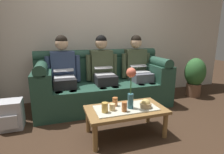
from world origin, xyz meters
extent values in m
plane|color=#382619|center=(0.00, 0.00, 0.00)|extent=(14.00, 14.00, 0.00)
cube|color=beige|center=(0.00, 1.70, 1.45)|extent=(6.00, 0.12, 2.90)
cube|color=#234738|center=(0.00, 1.10, 0.21)|extent=(2.25, 0.88, 0.42)
cube|color=#234738|center=(0.00, 1.43, 0.62)|extent=(2.25, 0.22, 0.40)
cylinder|color=#234738|center=(0.00, 1.43, 0.87)|extent=(2.25, 0.18, 0.18)
cube|color=#234738|center=(-0.98, 1.10, 0.56)|extent=(0.28, 0.88, 0.28)
cylinder|color=#234738|center=(-0.98, 1.10, 0.74)|extent=(0.18, 0.88, 0.18)
cube|color=#234738|center=(0.98, 1.10, 0.56)|extent=(0.28, 0.88, 0.28)
cylinder|color=#234738|center=(0.98, 1.10, 0.74)|extent=(0.18, 0.88, 0.18)
cube|color=#232326|center=(-0.66, 1.04, 0.49)|extent=(0.34, 0.40, 0.15)
cylinder|color=#232326|center=(-0.76, 0.78, 0.21)|extent=(0.12, 0.12, 0.42)
cylinder|color=#232326|center=(-0.56, 0.78, 0.21)|extent=(0.12, 0.12, 0.42)
cube|color=navy|center=(-0.66, 1.28, 0.69)|extent=(0.38, 0.22, 0.54)
cylinder|color=navy|center=(-0.89, 1.24, 0.67)|extent=(0.09, 0.09, 0.44)
cylinder|color=navy|center=(-0.42, 1.24, 0.67)|extent=(0.09, 0.09, 0.44)
sphere|color=tan|center=(-0.66, 1.26, 1.08)|extent=(0.21, 0.21, 0.21)
sphere|color=black|center=(-0.66, 1.26, 1.12)|extent=(0.19, 0.19, 0.19)
cube|color=silver|center=(-0.66, 1.06, 0.58)|extent=(0.31, 0.22, 0.02)
cube|color=silver|center=(-0.66, 1.20, 0.69)|extent=(0.31, 0.21, 0.07)
cube|color=black|center=(-0.66, 1.19, 0.68)|extent=(0.27, 0.18, 0.05)
cube|color=#232326|center=(0.00, 1.04, 0.49)|extent=(0.34, 0.40, 0.15)
cylinder|color=#232326|center=(-0.10, 0.78, 0.21)|extent=(0.12, 0.12, 0.42)
cylinder|color=#232326|center=(0.10, 0.78, 0.21)|extent=(0.12, 0.12, 0.42)
cube|color=#475138|center=(0.00, 1.28, 0.69)|extent=(0.38, 0.22, 0.54)
cylinder|color=#475138|center=(-0.23, 1.24, 0.67)|extent=(0.09, 0.09, 0.44)
cylinder|color=#475138|center=(0.23, 1.24, 0.67)|extent=(0.09, 0.09, 0.44)
sphere|color=tan|center=(0.00, 1.26, 1.08)|extent=(0.21, 0.21, 0.21)
sphere|color=black|center=(0.00, 1.26, 1.12)|extent=(0.19, 0.19, 0.19)
cube|color=silver|center=(0.00, 1.06, 0.58)|extent=(0.31, 0.22, 0.02)
cube|color=silver|center=(0.00, 1.19, 0.69)|extent=(0.31, 0.21, 0.06)
cube|color=black|center=(0.00, 1.18, 0.69)|extent=(0.27, 0.18, 0.04)
cube|color=#595B66|center=(0.66, 1.04, 0.49)|extent=(0.34, 0.40, 0.15)
cylinder|color=#595B66|center=(0.56, 0.78, 0.21)|extent=(0.12, 0.12, 0.42)
cylinder|color=#595B66|center=(0.76, 0.78, 0.21)|extent=(0.12, 0.12, 0.42)
cube|color=#475138|center=(0.66, 1.28, 0.69)|extent=(0.38, 0.22, 0.54)
cylinder|color=#475138|center=(0.42, 1.24, 0.67)|extent=(0.09, 0.09, 0.44)
cylinder|color=#475138|center=(0.89, 1.24, 0.67)|extent=(0.09, 0.09, 0.44)
sphere|color=tan|center=(0.66, 1.26, 1.08)|extent=(0.21, 0.21, 0.21)
sphere|color=black|center=(0.66, 1.26, 1.12)|extent=(0.19, 0.19, 0.19)
cube|color=silver|center=(0.66, 1.06, 0.58)|extent=(0.31, 0.22, 0.02)
cube|color=silver|center=(0.66, 1.19, 0.69)|extent=(0.31, 0.21, 0.06)
cube|color=black|center=(0.66, 1.18, 0.69)|extent=(0.27, 0.18, 0.05)
cube|color=olive|center=(0.00, 0.11, 0.33)|extent=(0.96, 0.51, 0.04)
cube|color=beige|center=(0.00, 0.11, 0.36)|extent=(0.75, 0.36, 0.01)
cylinder|color=olive|center=(-0.43, -0.10, 0.16)|extent=(0.06, 0.06, 0.31)
cylinder|color=olive|center=(0.43, -0.10, 0.16)|extent=(0.06, 0.06, 0.31)
cylinder|color=olive|center=(-0.43, 0.31, 0.16)|extent=(0.06, 0.06, 0.31)
cylinder|color=olive|center=(0.43, 0.31, 0.16)|extent=(0.06, 0.06, 0.31)
cylinder|color=#336672|center=(0.05, 0.08, 0.45)|extent=(0.07, 0.07, 0.18)
cylinder|color=#3D7538|center=(0.05, 0.08, 0.65)|extent=(0.01, 0.01, 0.22)
sphere|color=#E0664C|center=(0.05, 0.08, 0.80)|extent=(0.11, 0.11, 0.11)
cylinder|color=tan|center=(0.23, 0.04, 0.39)|extent=(0.14, 0.14, 0.06)
sphere|color=#D8B766|center=(0.23, 0.04, 0.41)|extent=(0.11, 0.11, 0.11)
cylinder|color=gold|center=(-0.28, 0.06, 0.42)|extent=(0.07, 0.07, 0.12)
cylinder|color=#B26633|center=(-0.11, 0.20, 0.41)|extent=(0.06, 0.06, 0.11)
cylinder|color=#DBB77A|center=(-0.18, 0.08, 0.40)|extent=(0.07, 0.07, 0.08)
cylinder|color=#B26633|center=(-0.06, 0.01, 0.42)|extent=(0.06, 0.06, 0.11)
cube|color=#B7B7BC|center=(-1.39, 0.73, 0.19)|extent=(0.30, 0.26, 0.38)
cube|color=#B7B7BC|center=(-1.39, 0.58, 0.15)|extent=(0.21, 0.05, 0.17)
cylinder|color=brown|center=(1.86, 1.04, 0.13)|extent=(0.28, 0.28, 0.26)
ellipsoid|color=#2D602D|center=(1.86, 1.04, 0.50)|extent=(0.40, 0.40, 0.56)
camera|label=1|loc=(-0.78, -1.76, 1.22)|focal=28.59mm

